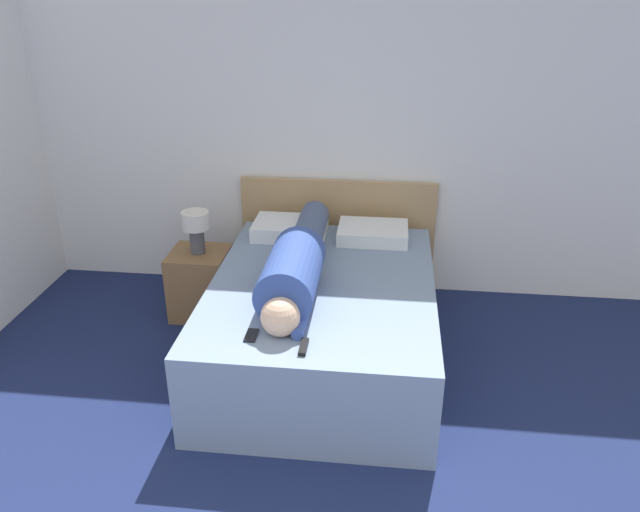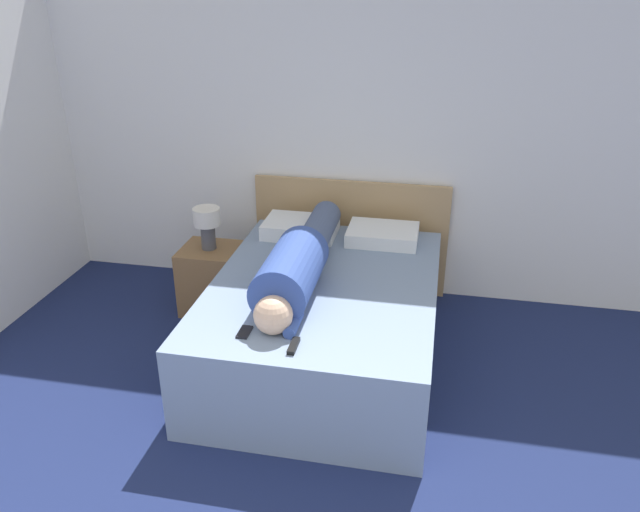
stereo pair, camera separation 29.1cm
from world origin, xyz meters
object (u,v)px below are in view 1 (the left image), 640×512
object	(u,v)px
person_lying	(297,264)
pillow_near_headboard	(290,228)
pillow_second	(373,233)
tv_remote	(304,347)
table_lamp	(196,226)
nightstand	(201,283)
cell_phone	(251,335)
bed	(322,322)

from	to	relation	value
person_lying	pillow_near_headboard	size ratio (longest dim) A/B	3.12
pillow_second	tv_remote	size ratio (longest dim) A/B	3.43
pillow_near_headboard	table_lamp	bearing A→B (deg)	-162.43
pillow_second	tv_remote	bearing A→B (deg)	-101.46
nightstand	person_lying	bearing A→B (deg)	-35.20
cell_phone	nightstand	bearing A→B (deg)	118.83
pillow_near_headboard	tv_remote	xyz separation A→B (m)	(0.31, -1.53, -0.04)
bed	person_lying	bearing A→B (deg)	-159.80
pillow_second	pillow_near_headboard	bearing A→B (deg)	180.00
tv_remote	cell_phone	size ratio (longest dim) A/B	1.15
nightstand	table_lamp	size ratio (longest dim) A/B	1.59
table_lamp	pillow_second	world-z (taller)	table_lamp
bed	cell_phone	xyz separation A→B (m)	(-0.32, -0.70, 0.31)
bed	cell_phone	distance (m)	0.82
pillow_near_headboard	pillow_second	size ratio (longest dim) A/B	1.05
nightstand	cell_phone	bearing A→B (deg)	-61.17
person_lying	cell_phone	distance (m)	0.67
pillow_near_headboard	person_lying	bearing A→B (deg)	-77.98
table_lamp	pillow_near_headboard	distance (m)	0.70
bed	pillow_near_headboard	bearing A→B (deg)	114.02
nightstand	tv_remote	distance (m)	1.68
nightstand	pillow_second	xyz separation A→B (m)	(1.29, 0.21, 0.39)
bed	person_lying	xyz separation A→B (m)	(-0.16, -0.06, 0.44)
pillow_second	cell_phone	bearing A→B (deg)	-113.07
pillow_near_headboard	pillow_second	xyz separation A→B (m)	(0.62, 0.00, -0.01)
bed	table_lamp	xyz separation A→B (m)	(-0.99, 0.53, 0.42)
nightstand	pillow_near_headboard	size ratio (longest dim) A/B	0.95
nightstand	pillow_near_headboard	bearing A→B (deg)	17.57
nightstand	table_lamp	xyz separation A→B (m)	(0.00, 0.00, 0.47)
nightstand	person_lying	world-z (taller)	person_lying
pillow_near_headboard	nightstand	bearing A→B (deg)	-162.43
bed	cell_phone	world-z (taller)	cell_phone
pillow_near_headboard	tv_remote	bearing A→B (deg)	-78.34
bed	table_lamp	size ratio (longest dim) A/B	6.03
tv_remote	cell_phone	xyz separation A→B (m)	(-0.30, 0.09, -0.01)
nightstand	cell_phone	distance (m)	1.44
bed	cell_phone	size ratio (longest dim) A/B	14.95
pillow_near_headboard	cell_phone	world-z (taller)	pillow_near_headboard
pillow_near_headboard	cell_phone	xyz separation A→B (m)	(0.01, -1.44, -0.05)
nightstand	tv_remote	world-z (taller)	tv_remote
tv_remote	cell_phone	bearing A→B (deg)	163.46
pillow_near_headboard	tv_remote	size ratio (longest dim) A/B	3.61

